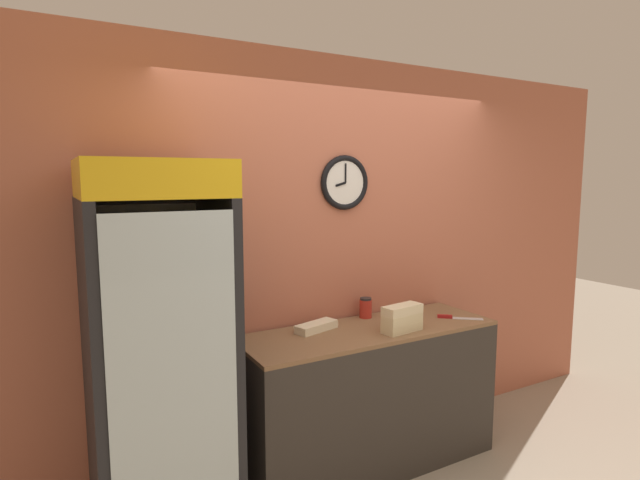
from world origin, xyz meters
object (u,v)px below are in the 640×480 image
(sandwich_stack_top, at_px, (402,310))
(chefs_knife, at_px, (454,317))
(beverage_cooler, at_px, (157,339))
(sandwich_stack_bottom, at_px, (402,327))
(condiment_jar, at_px, (366,308))
(sandwich_stack_middle, at_px, (402,318))
(sandwich_flat_left, at_px, (316,327))

(sandwich_stack_top, height_order, chefs_knife, sandwich_stack_top)
(beverage_cooler, relative_size, chefs_knife, 7.50)
(sandwich_stack_bottom, height_order, sandwich_stack_top, sandwich_stack_top)
(sandwich_stack_bottom, distance_m, chefs_knife, 0.51)
(beverage_cooler, bearing_deg, condiment_jar, 8.88)
(chefs_knife, bearing_deg, sandwich_stack_middle, -173.01)
(sandwich_stack_top, xyz_separation_m, sandwich_flat_left, (-0.46, 0.28, -0.12))
(beverage_cooler, distance_m, chefs_knife, 1.98)
(sandwich_stack_top, distance_m, condiment_jar, 0.38)
(chefs_knife, bearing_deg, beverage_cooler, 177.45)
(sandwich_stack_top, relative_size, condiment_jar, 2.03)
(sandwich_flat_left, height_order, condiment_jar, condiment_jar)
(sandwich_stack_bottom, distance_m, sandwich_stack_top, 0.11)
(condiment_jar, bearing_deg, sandwich_stack_top, -86.80)
(sandwich_stack_middle, distance_m, sandwich_stack_top, 0.06)
(sandwich_stack_top, height_order, condiment_jar, sandwich_stack_top)
(chefs_knife, relative_size, condiment_jar, 1.88)
(sandwich_flat_left, distance_m, condiment_jar, 0.45)
(beverage_cooler, relative_size, sandwich_flat_left, 6.37)
(sandwich_stack_top, relative_size, sandwich_flat_left, 0.92)
(sandwich_stack_bottom, distance_m, condiment_jar, 0.38)
(sandwich_stack_middle, bearing_deg, sandwich_stack_top, 0.00)
(sandwich_stack_middle, height_order, condiment_jar, condiment_jar)
(sandwich_flat_left, bearing_deg, sandwich_stack_middle, -31.55)
(sandwich_stack_top, height_order, sandwich_flat_left, sandwich_stack_top)
(beverage_cooler, distance_m, sandwich_stack_bottom, 1.48)
(beverage_cooler, bearing_deg, sandwich_stack_middle, -5.79)
(sandwich_stack_top, bearing_deg, beverage_cooler, 174.21)
(sandwich_stack_bottom, distance_m, sandwich_flat_left, 0.54)
(sandwich_stack_bottom, bearing_deg, condiment_jar, 93.20)
(sandwich_flat_left, xyz_separation_m, condiment_jar, (0.44, 0.09, 0.04))
(sandwich_stack_middle, height_order, sandwich_flat_left, sandwich_stack_middle)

